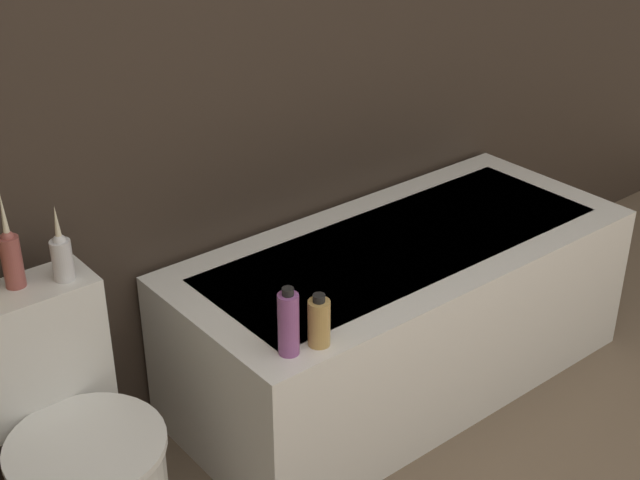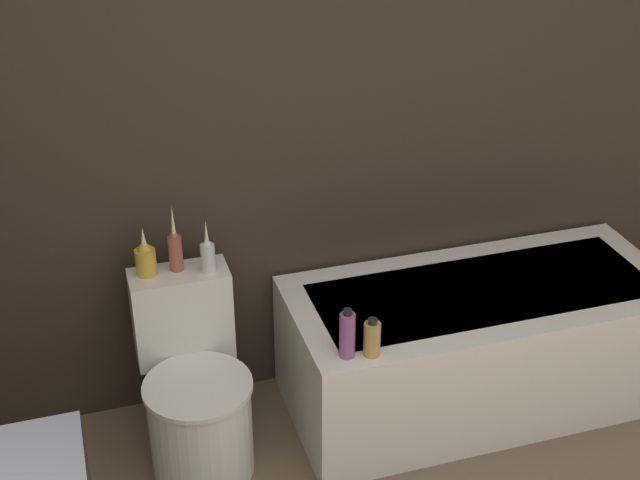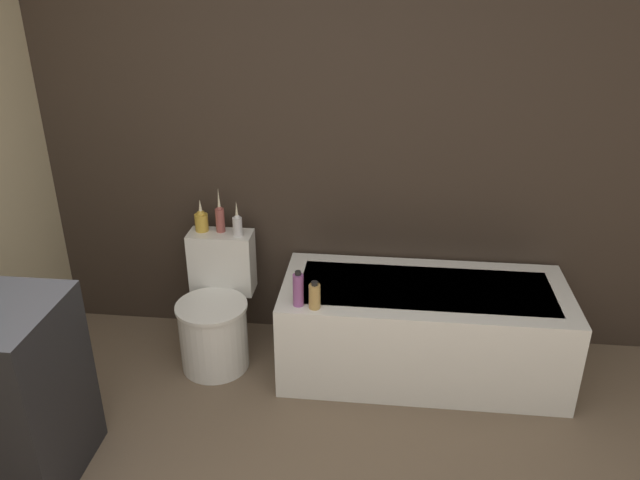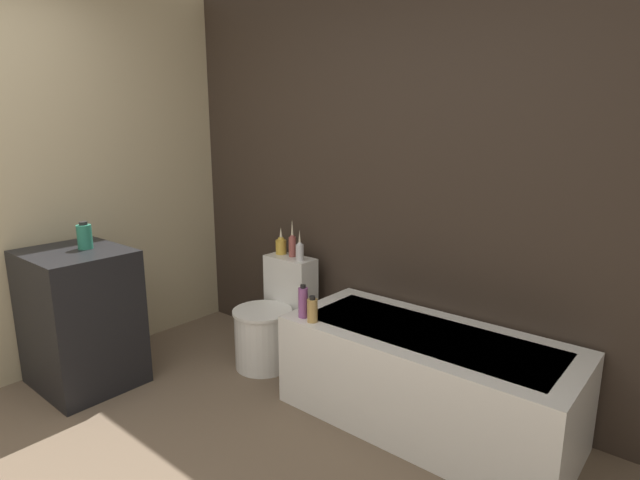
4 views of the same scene
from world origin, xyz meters
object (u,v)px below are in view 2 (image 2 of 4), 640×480
object	(u,v)px
vase_gold	(145,258)
shampoo_bottle_tall	(347,335)
bathtub	(478,344)
vase_silver	(175,249)
shampoo_bottle_short	(372,338)
toilet	(195,394)
vase_bronze	(208,254)

from	to	relation	value
vase_gold	shampoo_bottle_tall	distance (m)	0.80
bathtub	vase_silver	size ratio (longest dim) A/B	5.89
vase_silver	shampoo_bottle_short	xyz separation A→B (m)	(0.61, -0.49, -0.20)
bathtub	toilet	bearing A→B (deg)	-179.27
shampoo_bottle_tall	shampoo_bottle_short	xyz separation A→B (m)	(0.09, -0.02, -0.02)
vase_bronze	shampoo_bottle_tall	size ratio (longest dim) A/B	1.08
bathtub	shampoo_bottle_tall	distance (m)	0.80
bathtub	shampoo_bottle_tall	bearing A→B (deg)	-158.82
vase_bronze	shampoo_bottle_short	xyz separation A→B (m)	(0.49, -0.44, -0.19)
bathtub	vase_silver	distance (m)	1.32
bathtub	vase_bronze	bearing A→B (deg)	171.34
bathtub	vase_silver	world-z (taller)	vase_silver
bathtub	toilet	size ratio (longest dim) A/B	2.17
vase_silver	shampoo_bottle_tall	world-z (taller)	vase_silver
toilet	bathtub	bearing A→B (deg)	0.73
toilet	shampoo_bottle_short	distance (m)	0.73
vase_gold	shampoo_bottle_tall	bearing A→B (deg)	-36.54
shampoo_bottle_tall	shampoo_bottle_short	world-z (taller)	shampoo_bottle_tall
vase_gold	shampoo_bottle_short	bearing A→B (deg)	-34.10
bathtub	vase_bronze	xyz separation A→B (m)	(-1.07, 0.16, 0.52)
toilet	shampoo_bottle_tall	size ratio (longest dim) A/B	3.67
vase_gold	bathtub	bearing A→B (deg)	-9.21
vase_gold	shampoo_bottle_short	distance (m)	0.89
toilet	vase_silver	bearing A→B (deg)	90.00
vase_silver	shampoo_bottle_short	distance (m)	0.80
toilet	vase_silver	distance (m)	0.56
vase_gold	vase_bronze	distance (m)	0.23
vase_silver	shampoo_bottle_short	size ratio (longest dim) A/B	1.74
shampoo_bottle_short	vase_gold	bearing A→B (deg)	145.90
vase_bronze	bathtub	bearing A→B (deg)	-8.66
bathtub	vase_gold	xyz separation A→B (m)	(-1.30, 0.21, 0.52)
toilet	shampoo_bottle_short	bearing A→B (deg)	-23.28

